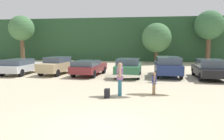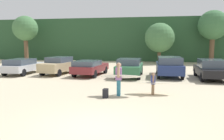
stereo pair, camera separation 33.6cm
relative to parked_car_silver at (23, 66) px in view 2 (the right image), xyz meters
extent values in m
plane|color=#C1B293|center=(9.53, -11.35, -0.73)|extent=(120.00, 120.00, 0.00)
cube|color=#284C2D|center=(9.53, 21.46, 2.47)|extent=(108.00, 12.00, 6.39)
cylinder|color=brown|center=(-7.09, 12.45, 0.90)|extent=(0.60, 0.60, 3.26)
sphere|color=#427042|center=(-7.09, 12.45, 4.06)|extent=(3.58, 3.58, 3.58)
cylinder|color=brown|center=(11.93, 12.71, 0.14)|extent=(0.44, 0.44, 1.73)
sphere|color=#427042|center=(11.93, 12.71, 2.64)|extent=(3.86, 3.86, 3.86)
cylinder|color=brown|center=(18.71, 13.97, 0.96)|extent=(0.62, 0.62, 3.38)
sphere|color=#38663D|center=(18.71, 13.97, 4.28)|extent=(3.83, 3.83, 3.83)
cube|color=silver|center=(0.00, 0.13, -0.14)|extent=(1.90, 4.41, 0.56)
cube|color=#3F4C5B|center=(0.00, -0.33, 0.38)|extent=(1.75, 2.46, 0.47)
cylinder|color=black|center=(-0.85, 1.59, -0.42)|extent=(0.22, 0.62, 0.62)
cylinder|color=black|center=(0.85, 1.59, -0.42)|extent=(0.22, 0.62, 0.62)
cylinder|color=black|center=(-0.85, -1.32, -0.42)|extent=(0.22, 0.62, 0.62)
cylinder|color=black|center=(0.85, -1.32, -0.42)|extent=(0.22, 0.62, 0.62)
cube|color=tan|center=(3.15, 0.55, -0.06)|extent=(2.25, 4.20, 0.74)
cube|color=#3F4C5B|center=(3.16, 0.64, 0.55)|extent=(1.86, 2.31, 0.46)
cylinder|color=black|center=(2.56, 1.96, -0.43)|extent=(0.30, 0.63, 0.60)
cylinder|color=black|center=(4.09, 1.75, -0.43)|extent=(0.30, 0.63, 0.60)
cylinder|color=black|center=(2.20, -0.65, -0.43)|extent=(0.30, 0.63, 0.60)
cylinder|color=black|center=(3.73, -0.86, -0.43)|extent=(0.30, 0.63, 0.60)
cube|color=maroon|center=(6.08, 0.37, -0.12)|extent=(2.27, 4.44, 0.57)
cube|color=#3F4C5B|center=(6.02, -0.38, 0.36)|extent=(1.94, 2.44, 0.40)
cylinder|color=black|center=(5.36, 1.86, -0.40)|extent=(0.28, 0.66, 0.65)
cylinder|color=black|center=(7.06, 1.71, -0.40)|extent=(0.28, 0.66, 0.65)
cylinder|color=black|center=(5.11, -0.97, -0.40)|extent=(0.28, 0.66, 0.65)
cylinder|color=black|center=(6.81, -1.12, -0.40)|extent=(0.28, 0.66, 0.65)
cube|color=#2D6642|center=(9.42, 0.19, -0.06)|extent=(1.89, 4.32, 0.65)
cube|color=#3F4C5B|center=(9.42, -0.14, 0.51)|extent=(1.74, 2.17, 0.49)
cylinder|color=black|center=(8.57, 1.61, -0.39)|extent=(0.22, 0.68, 0.68)
cylinder|color=black|center=(10.27, 1.61, -0.39)|extent=(0.22, 0.68, 0.68)
cylinder|color=black|center=(8.57, -1.24, -0.39)|extent=(0.22, 0.68, 0.68)
cylinder|color=black|center=(10.27, -1.24, -0.39)|extent=(0.22, 0.68, 0.68)
cube|color=navy|center=(12.56, 0.99, -0.03)|extent=(2.03, 4.78, 0.72)
cube|color=#3F4C5B|center=(12.56, 0.55, 0.61)|extent=(1.84, 2.85, 0.56)
cylinder|color=black|center=(11.65, 2.54, -0.39)|extent=(0.23, 0.68, 0.68)
cylinder|color=black|center=(13.40, 2.57, -0.39)|extent=(0.23, 0.68, 0.68)
cylinder|color=black|center=(11.71, -0.59, -0.39)|extent=(0.23, 0.68, 0.68)
cylinder|color=black|center=(13.46, -0.56, -0.39)|extent=(0.23, 0.68, 0.68)
cube|color=black|center=(15.59, 0.11, -0.13)|extent=(1.96, 4.60, 0.56)
cube|color=#3F4C5B|center=(15.58, -0.09, 0.46)|extent=(1.78, 2.25, 0.62)
cylinder|color=black|center=(14.74, 1.64, -0.41)|extent=(0.23, 0.64, 0.64)
cylinder|color=black|center=(16.46, 1.62, -0.41)|extent=(0.23, 0.64, 0.64)
cylinder|color=black|center=(14.71, -1.39, -0.41)|extent=(0.23, 0.64, 0.64)
cylinder|color=teal|center=(9.60, -6.69, -0.31)|extent=(0.19, 0.19, 0.83)
cylinder|color=teal|center=(9.57, -6.40, -0.31)|extent=(0.19, 0.19, 0.83)
cube|color=#9966A5|center=(9.58, -6.55, 0.41)|extent=(0.36, 0.45, 0.63)
sphere|color=tan|center=(9.58, -6.55, 0.86)|extent=(0.26, 0.26, 0.26)
cylinder|color=tan|center=(9.61, -6.78, 0.58)|extent=(0.18, 0.40, 0.67)
cylinder|color=tan|center=(9.56, -6.32, 0.58)|extent=(0.16, 0.22, 0.68)
cylinder|color=#8C6B4C|center=(11.36, -6.15, -0.44)|extent=(0.13, 0.13, 0.57)
cylinder|color=#8C6B4C|center=(11.34, -5.95, -0.44)|extent=(0.13, 0.13, 0.57)
cube|color=#333D8C|center=(11.35, -6.05, 0.06)|extent=(0.25, 0.31, 0.44)
sphere|color=#8C664C|center=(11.35, -6.05, 0.37)|extent=(0.18, 0.18, 0.18)
cylinder|color=#8C664C|center=(11.36, -6.21, 0.18)|extent=(0.12, 0.21, 0.47)
cylinder|color=#8C664C|center=(11.33, -5.89, 0.18)|extent=(0.11, 0.18, 0.47)
ellipsoid|color=white|center=(9.70, -6.62, 0.28)|extent=(2.19, 0.77, 0.31)
ellipsoid|color=beige|center=(11.36, -5.95, -0.11)|extent=(2.34, 0.75, 0.15)
cube|color=black|center=(9.02, -7.21, -0.50)|extent=(0.24, 0.34, 0.45)
camera|label=1|loc=(11.11, -18.29, 2.03)|focal=36.87mm
camera|label=2|loc=(11.44, -18.23, 2.03)|focal=36.87mm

